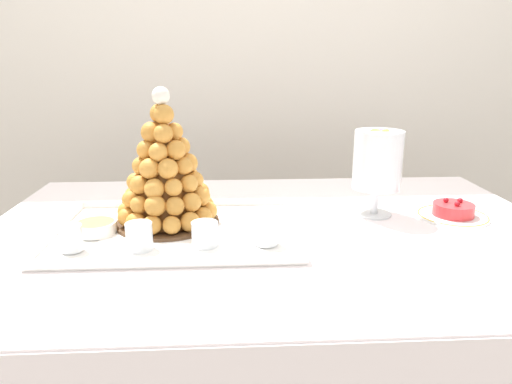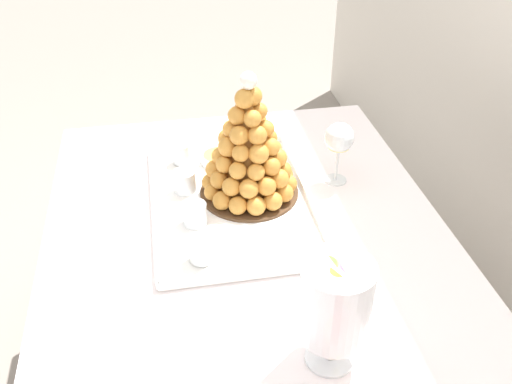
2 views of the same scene
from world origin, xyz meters
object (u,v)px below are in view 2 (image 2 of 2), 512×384
creme_brulee_ramekin (219,158)px  dessert_cup_left (182,154)px  dessert_cup_mid_left (185,182)px  serving_tray (231,202)px  wine_glass (339,139)px  dessert_cup_mid_right (201,250)px  croquembouche (249,151)px  macaron_goblet (336,302)px  dessert_cup_centre (195,214)px

creme_brulee_ramekin → dessert_cup_left: bearing=-102.4°
dessert_cup_left → dessert_cup_mid_left: dessert_cup_mid_left is taller
serving_tray → wine_glass: wine_glass is taller
dessert_cup_left → creme_brulee_ramekin: bearing=77.6°
serving_tray → dessert_cup_mid_right: bearing=-24.7°
croquembouche → macaron_goblet: bearing=6.0°
croquembouche → creme_brulee_ramekin: bearing=-160.1°
dessert_cup_left → wine_glass: wine_glass is taller
dessert_cup_centre → dessert_cup_mid_right: 0.14m
dessert_cup_centre → macaron_goblet: 0.50m
dessert_cup_centre → macaron_goblet: size_ratio=0.24×
dessert_cup_left → dessert_cup_mid_left: (0.14, -0.00, 0.00)m
dessert_cup_left → wine_glass: size_ratio=0.33×
dessert_cup_centre → wine_glass: size_ratio=0.34×
creme_brulee_ramekin → macaron_goblet: macaron_goblet is taller
dessert_cup_mid_left → macaron_goblet: 0.63m
dessert_cup_mid_right → macaron_goblet: bearing=33.8°
creme_brulee_ramekin → wine_glass: size_ratio=0.57×
serving_tray → dessert_cup_mid_left: dessert_cup_mid_left is taller
dessert_cup_mid_left → dessert_cup_mid_right: bearing=3.0°
dessert_cup_centre → serving_tray: bearing=126.4°
dessert_cup_centre → dessert_cup_mid_left: bearing=-175.0°
dessert_cup_left → dessert_cup_centre: bearing=2.1°
wine_glass → croquembouche: bearing=-83.4°
serving_tray → macaron_goblet: 0.54m
creme_brulee_ramekin → macaron_goblet: size_ratio=0.41×
macaron_goblet → dessert_cup_mid_left: bearing=-159.3°
wine_glass → serving_tray: bearing=-79.3°
dessert_cup_left → dessert_cup_centre: size_ratio=0.97×
serving_tray → dessert_cup_mid_right: dessert_cup_mid_right is taller
croquembouche → dessert_cup_centre: croquembouche is taller
creme_brulee_ramekin → dessert_cup_centre: bearing=-19.3°
croquembouche → wine_glass: croquembouche is taller
creme_brulee_ramekin → macaron_goblet: (0.70, 0.12, 0.12)m
serving_tray → dessert_cup_left: size_ratio=10.15×
croquembouche → dessert_cup_left: bearing=-138.9°
serving_tray → creme_brulee_ramekin: (-0.19, -0.01, 0.02)m
wine_glass → macaron_goblet: bearing=-18.0°
dessert_cup_centre → wine_glass: wine_glass is taller
macaron_goblet → wine_glass: 0.60m
dessert_cup_mid_left → macaron_goblet: macaron_goblet is taller
macaron_goblet → dessert_cup_left: bearing=-163.3°
dessert_cup_mid_right → dessert_cup_left: bearing=-178.3°
dessert_cup_centre → croquembouche: bearing=123.5°
dessert_cup_mid_left → creme_brulee_ramekin: dessert_cup_mid_left is taller
dessert_cup_left → dessert_cup_mid_left: size_ratio=0.95×
creme_brulee_ramekin → wine_glass: 0.34m
creme_brulee_ramekin → macaron_goblet: bearing=9.3°
serving_tray → dessert_cup_mid_left: bearing=-121.7°
croquembouche → macaron_goblet: (0.54, 0.06, 0.01)m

